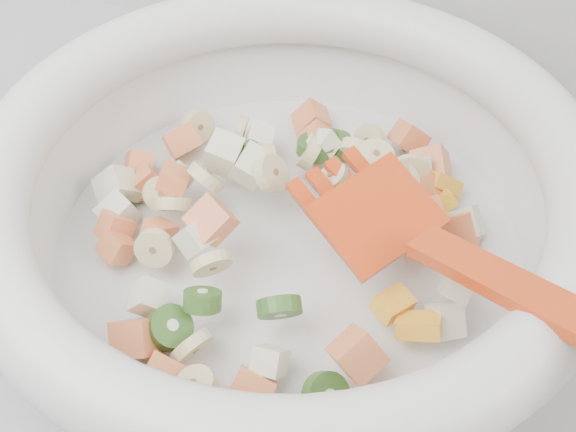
% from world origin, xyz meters
% --- Properties ---
extents(mixing_bowl, '(0.47, 0.39, 0.15)m').
position_xyz_m(mixing_bowl, '(0.01, 1.48, 0.96)').
color(mixing_bowl, silver).
rests_on(mixing_bowl, counter).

